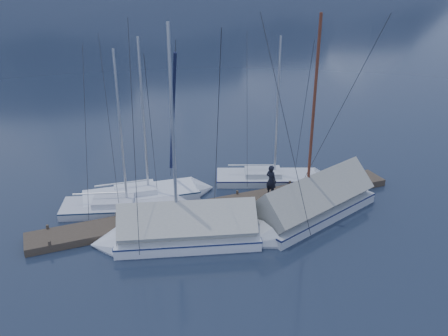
% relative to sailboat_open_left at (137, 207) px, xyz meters
% --- Properties ---
extents(ground, '(1000.00, 1000.00, 0.00)m').
position_rel_sailboat_open_left_xyz_m(ground, '(3.89, -3.58, -0.15)').
color(ground, black).
rests_on(ground, ground).
extents(dock, '(18.00, 1.50, 0.54)m').
position_rel_sailboat_open_left_xyz_m(dock, '(3.89, -1.58, -0.04)').
color(dock, '#382D23').
rests_on(dock, ground).
extents(mooring_posts, '(15.12, 1.52, 0.35)m').
position_rel_sailboat_open_left_xyz_m(mooring_posts, '(3.39, -1.58, 0.20)').
color(mooring_posts, '#382D23').
rests_on(mooring_posts, ground).
extents(sailboat_open_left, '(6.62, 3.59, 8.44)m').
position_rel_sailboat_open_left_xyz_m(sailboat_open_left, '(0.00, 0.00, 0.00)').
color(sailboat_open_left, silver).
rests_on(sailboat_open_left, ground).
extents(sailboat_open_mid, '(6.77, 2.84, 8.77)m').
position_rel_sailboat_open_left_xyz_m(sailboat_open_mid, '(1.30, 1.01, 0.01)').
color(sailboat_open_mid, white).
rests_on(sailboat_open_mid, ground).
extents(sailboat_open_right, '(6.65, 4.07, 8.51)m').
position_rel_sailboat_open_left_xyz_m(sailboat_open_right, '(8.07, 0.24, 0.00)').
color(sailboat_open_right, silver).
rests_on(sailboat_open_right, ground).
extents(sailboat_covered_near, '(8.20, 4.75, 10.21)m').
position_rel_sailboat_open_left_xyz_m(sailboat_covered_near, '(6.98, -3.78, 0.36)').
color(sailboat_covered_near, silver).
rests_on(sailboat_covered_near, ground).
extents(sailboat_covered_far, '(7.42, 3.98, 9.97)m').
position_rel_sailboat_open_left_xyz_m(sailboat_covered_far, '(0.83, -3.51, 0.34)').
color(sailboat_covered_far, white).
rests_on(sailboat_covered_far, ground).
extents(person, '(0.59, 0.69, 1.61)m').
position_rel_sailboat_open_left_xyz_m(person, '(6.37, -1.63, 1.00)').
color(person, black).
rests_on(person, dock).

